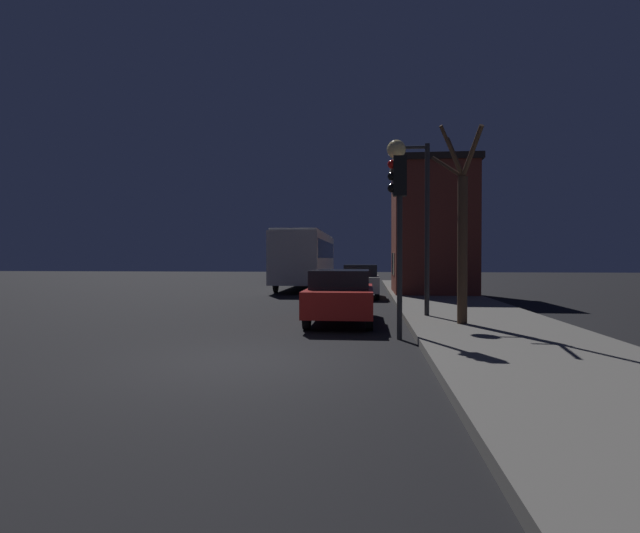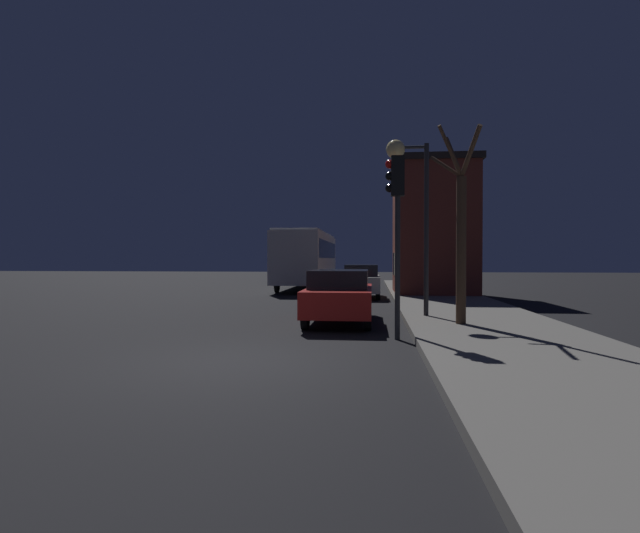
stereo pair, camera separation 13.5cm
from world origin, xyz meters
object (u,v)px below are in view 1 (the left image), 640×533
Objects in this scene: streetlamp at (408,178)px; car_mid_lane at (361,281)px; car_near_lane at (341,295)px; bare_tree at (462,231)px; bus at (306,256)px; traffic_light at (398,208)px.

streetlamp reaches higher than car_mid_lane.
streetlamp reaches higher than car_near_lane.
car_near_lane is at bearing 160.03° from bare_tree.
bare_tree is at bearing -19.97° from car_near_lane.
car_near_lane is at bearing -79.47° from bus.
streetlamp is at bearing 124.55° from bare_tree.
bus is 2.64× the size of car_near_lane.
traffic_light is at bearing -136.20° from bare_tree.
streetlamp is at bearing -72.46° from bus.
streetlamp is 3.67m from traffic_light.
bus reaches higher than car_near_lane.
streetlamp is at bearing 82.18° from traffic_light.
car_near_lane is (-1.46, 2.78, -2.19)m from traffic_light.
streetlamp is 1.14× the size of car_near_lane.
bare_tree is 1.29× the size of car_mid_lane.
car_near_lane is at bearing 117.62° from traffic_light.
car_near_lane is at bearing -92.61° from car_mid_lane.
car_mid_lane is at bearing 99.88° from streetlamp.
traffic_light is at bearing -85.11° from car_mid_lane.
car_near_lane is (3.04, -16.35, -1.23)m from bus.
bare_tree reaches higher than car_near_lane.
bare_tree reaches higher than traffic_light.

